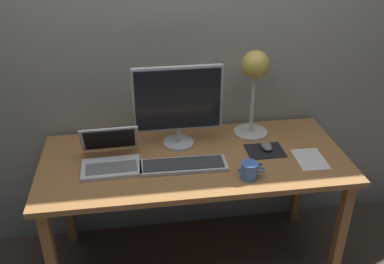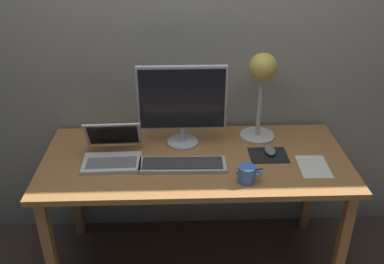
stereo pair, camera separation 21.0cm
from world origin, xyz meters
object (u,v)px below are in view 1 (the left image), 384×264
Objects in this scene: mouse at (266,146)px; coffee_mug at (250,170)px; laptop at (111,154)px; pen at (250,167)px; monitor at (178,103)px; desk_lamp at (255,76)px; keyboard_main at (183,165)px.

mouse is 0.81× the size of coffee_mug.
laptop reaches higher than mouse.
laptop reaches higher than pen.
coffee_mug is at bearing -108.58° from pen.
pen is at bearing -41.40° from monitor.
desk_lamp is 0.51m from pen.
mouse is at bearing 50.88° from pen.
keyboard_main is at bearing -145.49° from desk_lamp.
mouse is at bearing 13.24° from keyboard_main.
desk_lamp reaches higher than coffee_mug.
keyboard_main reaches higher than pen.
desk_lamp reaches higher than pen.
pen is at bearing -129.12° from mouse.
desk_lamp is 4.16× the size of coffee_mug.
monitor is at bearing 20.78° from laptop.
desk_lamp is (0.43, 0.30, 0.34)m from keyboard_main.
laptop is (-0.36, 0.10, 0.04)m from keyboard_main.
mouse is 0.21m from pen.
keyboard_main is 3.73× the size of coffee_mug.
monitor is 4.92× the size of mouse.
coffee_mug is at bearing -19.47° from laptop.
laptop is at bearing 160.53° from coffee_mug.
laptop reaches higher than coffee_mug.
mouse reaches higher than pen.
laptop is at bearing -179.07° from mouse.
desk_lamp is 0.38m from mouse.
keyboard_main is at bearing -166.76° from mouse.
coffee_mug is (0.67, -0.24, -0.01)m from laptop.
desk_lamp is at bearing 34.51° from keyboard_main.
desk_lamp is at bearing 101.01° from mouse.
mouse reaches higher than keyboard_main.
coffee_mug is (0.30, -0.37, -0.21)m from monitor.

